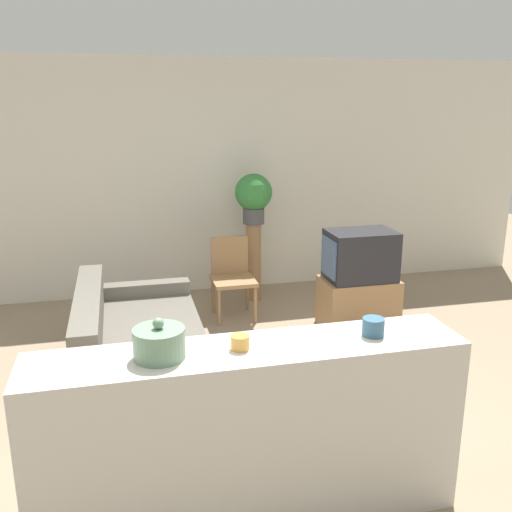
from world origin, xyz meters
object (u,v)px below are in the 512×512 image
at_px(television, 360,255).
at_px(potted_plant, 253,195).
at_px(couch, 137,348).
at_px(decorative_bowl, 159,343).
at_px(wooden_chair, 232,274).

xyz_separation_m(television, potted_plant, (-0.82, 1.09, 0.45)).
xyz_separation_m(couch, decorative_bowl, (0.08, -1.76, 0.81)).
relative_size(couch, wooden_chair, 1.99).
height_order(potted_plant, decorative_bowl, potted_plant).
relative_size(couch, decorative_bowl, 6.43).
xyz_separation_m(television, decorative_bowl, (-2.13, -2.39, 0.34)).
bearing_deg(wooden_chair, potted_plant, 53.61).
height_order(wooden_chair, potted_plant, potted_plant).
bearing_deg(television, wooden_chair, 152.23).
xyz_separation_m(couch, potted_plant, (1.39, 1.71, 0.92)).
height_order(couch, decorative_bowl, decorative_bowl).
distance_m(television, wooden_chair, 1.35).
height_order(television, wooden_chair, television).
bearing_deg(couch, potted_plant, 50.93).
bearing_deg(potted_plant, wooden_chair, -126.39).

